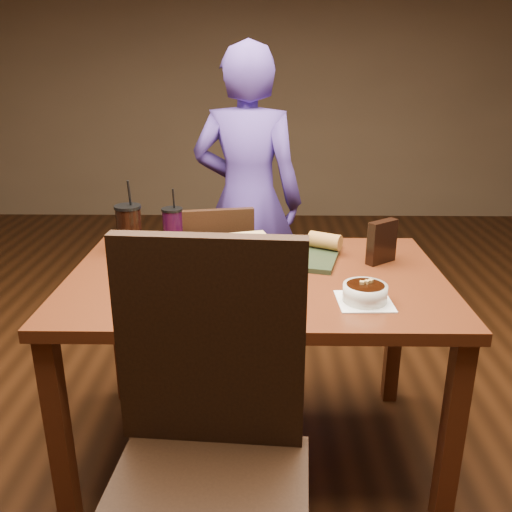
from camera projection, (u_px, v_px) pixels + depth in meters
The scene contains 16 objects.
ground at pixel (256, 452), 2.13m from camera, with size 6.00×6.00×0.00m, color #381C0B.
dining_table at pixel (256, 299), 1.91m from camera, with size 1.30×0.85×0.75m.
chair_near at pixel (208, 441), 1.29m from camera, with size 0.50×0.50×1.07m.
chair_far at pixel (216, 283), 2.54m from camera, with size 0.43×0.43×0.85m.
diner at pixel (248, 202), 2.77m from camera, with size 0.57×0.37×1.55m, color #49338C.
tray_near at pixel (223, 293), 1.71m from camera, with size 0.42×0.32×0.02m, color black.
tray_far at pixel (282, 253), 2.07m from camera, with size 0.42×0.32×0.02m, color black.
salad_bowl at pixel (235, 281), 1.68m from camera, with size 0.22×0.22×0.07m.
soup_bowl at pixel (365, 293), 1.66m from camera, with size 0.17×0.17×0.07m.
sandwich_near at pixel (175, 279), 1.73m from camera, with size 0.13×0.11×0.05m.
sandwich_far at pixel (247, 242), 2.07m from camera, with size 0.17×0.12×0.06m.
baguette_near at pixel (273, 301), 1.57m from camera, with size 0.05×0.05×0.11m, color #AD7533.
baguette_far at pixel (325, 241), 2.08m from camera, with size 0.06×0.06×0.12m, color #AD7533.
cup_cola at pixel (129, 228), 2.10m from camera, with size 0.10×0.10×0.28m.
cup_berry at pixel (173, 226), 2.18m from camera, with size 0.08×0.08×0.23m.
chip_bag at pixel (382, 242), 1.97m from camera, with size 0.12×0.04×0.16m, color black.
Camera 1 is at (0.02, -1.75, 1.45)m, focal length 38.00 mm.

